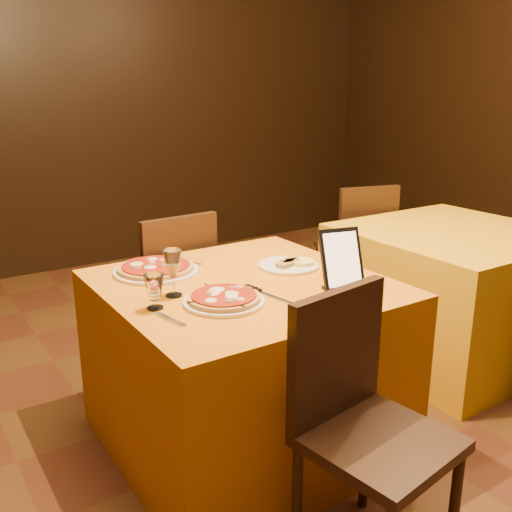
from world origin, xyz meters
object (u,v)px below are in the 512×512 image
pizza_near (224,299)px  wine_glass (173,273)px  chair_side_far (353,247)px  pizza_far (156,269)px  water_glass (154,292)px  chair_main_far (165,293)px  tablet (342,259)px  chair_main_near (380,441)px  main_table (244,364)px  side_table (450,292)px

pizza_near → wine_glass: (-0.12, 0.17, 0.08)m
chair_side_far → pizza_far: bearing=34.2°
wine_glass → water_glass: bearing=-144.0°
pizza_near → water_glass: size_ratio=2.35×
chair_main_far → water_glass: (-0.42, -0.88, 0.36)m
chair_side_far → tablet: tablet is taller
tablet → chair_main_near: bearing=-105.9°
chair_side_far → pizza_far: 1.87m
pizza_near → water_glass: water_glass is taller
main_table → water_glass: bearing=-170.1°
pizza_near → water_glass: bearing=159.0°
chair_main_near → chair_side_far: (1.49, 1.75, 0.00)m
chair_main_near → chair_main_far: same height
main_table → chair_main_far: chair_main_far is taller
main_table → side_table: size_ratio=1.00×
pizza_far → water_glass: bearing=-114.0°
pizza_far → wine_glass: (-0.06, -0.31, 0.08)m
wine_glass → water_glass: wine_glass is taller
chair_side_far → tablet: 1.74m
water_glass → main_table: bearing=9.9°
main_table → tablet: (0.30, -0.27, 0.49)m
pizza_far → wine_glass: wine_glass is taller
chair_side_far → pizza_near: bearing=47.9°
side_table → water_glass: bearing=-174.7°
water_glass → tablet: (0.72, -0.19, 0.06)m
wine_glass → side_table: bearing=3.0°
main_table → side_table: (1.49, 0.10, 0.00)m
main_table → chair_main_far: bearing=90.0°
pizza_near → pizza_far: 0.48m
chair_side_far → pizza_far: chair_side_far is taller
pizza_far → water_glass: 0.43m
chair_main_far → chair_side_far: 1.49m
side_table → pizza_near: 1.74m
chair_main_near → tablet: bearing=52.9°
main_table → chair_side_far: bearing=32.2°
side_table → chair_side_far: (0.00, 0.83, 0.08)m
chair_side_far → pizza_near: (-1.67, -1.10, 0.31)m
chair_main_far → side_table: bearing=150.9°
chair_main_far → wine_glass: size_ratio=4.79×
side_table → wine_glass: wine_glass is taller
side_table → water_glass: size_ratio=8.46×
side_table → wine_glass: size_ratio=5.79×
side_table → chair_main_far: 1.65m
chair_main_far → pizza_near: (-0.19, -0.98, 0.31)m
chair_side_far → pizza_far: (-1.74, -0.62, 0.31)m
chair_main_far → pizza_near: chair_main_far is taller
side_table → chair_main_far: chair_main_far is taller
side_table → wine_glass: (-1.80, -0.10, 0.47)m
chair_main_near → water_glass: (-0.42, 0.73, 0.36)m
chair_side_far → pizza_near: size_ratio=2.97×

